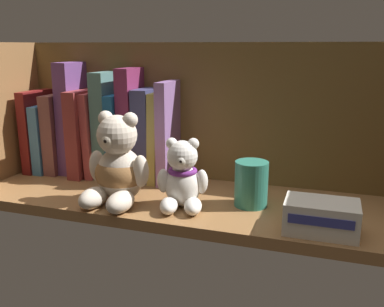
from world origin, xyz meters
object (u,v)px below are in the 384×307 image
(book_5, at_px, (99,133))
(book_9, at_px, (148,134))
(book_4, at_px, (89,131))
(pillar_candle, at_px, (251,184))
(book_2, at_px, (64,132))
(book_10, at_px, (161,136))
(book_7, at_px, (122,135))
(book_0, at_px, (44,129))
(book_3, at_px, (75,118))
(small_product_box, at_px, (321,217))
(book_6, at_px, (110,124))
(book_1, at_px, (53,136))
(book_11, at_px, (171,132))
(teddy_bear_larger, at_px, (118,168))
(teddy_bear_smaller, at_px, (182,178))
(book_8, at_px, (133,124))

(book_5, height_order, book_9, book_9)
(book_4, xyz_separation_m, pillar_candle, (0.38, -0.10, -0.05))
(book_2, height_order, book_10, book_10)
(book_7, bearing_deg, book_0, -180.00)
(book_3, height_order, small_product_box, book_3)
(book_6, xyz_separation_m, small_product_box, (0.45, -0.17, -0.09))
(book_1, distance_m, book_11, 0.29)
(book_3, height_order, book_4, book_3)
(teddy_bear_larger, bearing_deg, book_10, 81.71)
(book_3, xyz_separation_m, book_5, (0.06, 0.00, -0.03))
(book_9, bearing_deg, teddy_bear_smaller, -48.01)
(book_5, distance_m, book_11, 0.17)
(book_2, distance_m, book_11, 0.26)
(book_0, distance_m, pillar_candle, 0.52)
(book_3, bearing_deg, teddy_bear_larger, -39.30)
(book_11, bearing_deg, book_7, 180.00)
(book_6, bearing_deg, book_1, 180.00)
(book_11, height_order, teddy_bear_smaller, book_11)
(book_1, relative_size, book_9, 0.78)
(book_7, bearing_deg, book_3, 180.00)
(book_2, distance_m, book_6, 0.12)
(book_3, distance_m, book_11, 0.23)
(book_11, bearing_deg, book_10, 180.00)
(book_2, bearing_deg, pillar_candle, -12.13)
(teddy_bear_larger, bearing_deg, teddy_bear_smaller, 5.60)
(book_0, relative_size, teddy_bear_larger, 1.09)
(book_3, relative_size, book_5, 1.34)
(book_5, bearing_deg, book_11, -0.00)
(book_3, relative_size, book_4, 1.31)
(book_4, xyz_separation_m, small_product_box, (0.51, -0.17, -0.07))
(book_4, relative_size, book_7, 1.04)
(book_0, distance_m, teddy_bear_smaller, 0.42)
(book_1, xyz_separation_m, book_9, (0.24, 0.00, 0.02))
(book_11, distance_m, teddy_bear_larger, 0.16)
(book_2, xyz_separation_m, teddy_bear_larger, (0.22, -0.15, -0.02))
(book_2, bearing_deg, teddy_bear_smaller, -22.51)
(book_1, xyz_separation_m, teddy_bear_smaller, (0.37, -0.14, -0.02))
(book_3, height_order, book_8, book_3)
(small_product_box, bearing_deg, book_9, 154.69)
(book_3, height_order, book_5, book_3)
(book_8, distance_m, teddy_bear_smaller, 0.22)
(book_8, height_order, teddy_bear_larger, book_8)
(book_1, height_order, book_4, book_4)
(book_0, xyz_separation_m, small_product_box, (0.63, -0.17, -0.07))
(book_8, distance_m, small_product_box, 0.44)
(book_3, distance_m, book_6, 0.09)
(book_4, distance_m, pillar_candle, 0.40)
(book_3, xyz_separation_m, book_6, (0.09, -0.00, -0.01))
(book_1, height_order, small_product_box, book_1)
(book_0, relative_size, book_7, 1.01)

